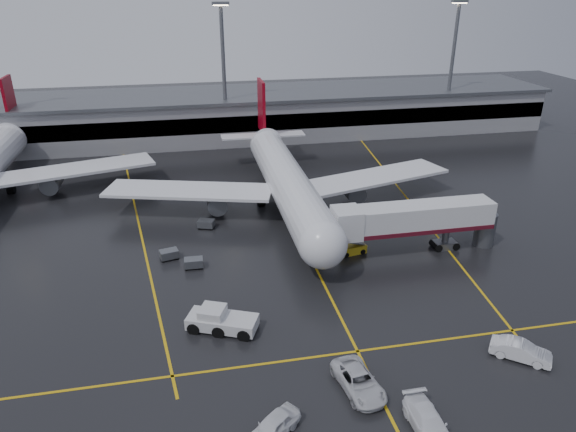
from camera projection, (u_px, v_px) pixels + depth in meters
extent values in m
plane|color=black|center=(301.00, 238.00, 64.37)|extent=(220.00, 220.00, 0.00)
cube|color=gold|center=(301.00, 238.00, 64.36)|extent=(0.25, 90.00, 0.02)
cube|color=gold|center=(358.00, 351.00, 44.72)|extent=(60.00, 0.25, 0.02)
cube|color=gold|center=(138.00, 218.00, 69.66)|extent=(9.99, 69.35, 0.02)
cube|color=gold|center=(406.00, 197.00, 76.55)|extent=(7.57, 69.64, 0.02)
cube|color=gray|center=(248.00, 115.00, 105.58)|extent=(120.00, 18.00, 8.00)
cube|color=black|center=(255.00, 123.00, 97.51)|extent=(120.00, 0.40, 3.00)
cube|color=#595B60|center=(248.00, 94.00, 103.81)|extent=(122.00, 19.00, 0.60)
cylinder|color=#595B60|center=(224.00, 78.00, 95.81)|extent=(0.70, 0.70, 25.00)
cube|color=#595B60|center=(220.00, 3.00, 90.58)|extent=(3.00, 1.20, 0.50)
cube|color=#FFE5B2|center=(221.00, 5.00, 90.70)|extent=(2.60, 0.90, 0.20)
cylinder|color=#595B60|center=(451.00, 70.00, 103.97)|extent=(0.70, 0.70, 25.00)
cube|color=#595B60|center=(460.00, 1.00, 98.73)|extent=(3.00, 1.20, 0.50)
cube|color=#FFE5B2|center=(460.00, 3.00, 98.86)|extent=(2.60, 0.90, 0.20)
cylinder|color=silver|center=(288.00, 183.00, 69.78)|extent=(5.20, 36.00, 5.20)
sphere|color=silver|center=(323.00, 244.00, 53.71)|extent=(5.20, 5.20, 5.20)
cone|color=silver|center=(263.00, 136.00, 88.28)|extent=(4.94, 8.00, 4.94)
cube|color=maroon|center=(262.00, 106.00, 87.16)|extent=(0.50, 5.50, 8.50)
cube|color=silver|center=(263.00, 135.00, 88.20)|extent=(14.00, 3.00, 0.25)
cube|color=silver|center=(189.00, 190.00, 69.54)|extent=(22.80, 11.83, 0.40)
cube|color=silver|center=(375.00, 177.00, 74.25)|extent=(22.80, 11.83, 0.40)
cylinder|color=#595B60|center=(217.00, 201.00, 69.86)|extent=(2.60, 4.50, 2.60)
cylinder|color=#595B60|center=(353.00, 191.00, 73.30)|extent=(2.60, 4.50, 2.60)
cylinder|color=#595B60|center=(315.00, 258.00, 57.70)|extent=(0.56, 0.56, 2.00)
cylinder|color=#595B60|center=(261.00, 199.00, 73.20)|extent=(0.56, 0.56, 2.00)
cylinder|color=#595B60|center=(306.00, 195.00, 74.36)|extent=(0.56, 0.56, 2.00)
cylinder|color=black|center=(315.00, 262.00, 57.93)|extent=(0.40, 1.10, 1.10)
cylinder|color=black|center=(261.00, 202.00, 73.38)|extent=(1.00, 1.40, 1.40)
cylinder|color=black|center=(306.00, 198.00, 74.54)|extent=(1.00, 1.40, 1.40)
cone|color=silver|center=(14.00, 131.00, 91.38)|extent=(4.94, 8.00, 4.94)
cube|color=maroon|center=(10.00, 102.00, 90.26)|extent=(0.50, 5.50, 8.50)
cube|color=silver|center=(14.00, 130.00, 91.30)|extent=(14.00, 3.00, 0.25)
cube|color=silver|center=(77.00, 169.00, 77.35)|extent=(22.80, 11.83, 0.40)
cylinder|color=#595B60|center=(52.00, 182.00, 76.40)|extent=(2.60, 4.50, 2.60)
cylinder|color=#595B60|center=(11.00, 187.00, 77.46)|extent=(0.56, 0.56, 2.00)
cylinder|color=black|center=(11.00, 189.00, 77.64)|extent=(1.00, 1.40, 1.40)
cube|color=silver|center=(416.00, 217.00, 59.37)|extent=(18.00, 3.20, 3.00)
cube|color=#4F0C19|center=(415.00, 227.00, 59.91)|extent=(18.00, 3.30, 0.50)
cube|color=silver|center=(347.00, 223.00, 57.88)|extent=(3.00, 3.40, 3.30)
cylinder|color=#595B60|center=(445.00, 237.00, 61.29)|extent=(0.80, 0.80, 3.00)
cube|color=#595B60|center=(444.00, 245.00, 61.72)|extent=(2.60, 1.60, 0.90)
cylinder|color=#595B60|center=(485.00, 229.00, 61.99)|extent=(2.40, 2.40, 4.00)
cylinder|color=black|center=(436.00, 245.00, 61.52)|extent=(0.90, 1.80, 0.90)
cylinder|color=black|center=(453.00, 244.00, 61.92)|extent=(0.90, 1.80, 0.90)
cube|color=silver|center=(222.00, 322.00, 47.22)|extent=(6.75, 4.79, 1.08)
cube|color=silver|center=(212.00, 312.00, 47.02)|extent=(2.83, 2.83, 0.90)
cube|color=black|center=(212.00, 312.00, 47.02)|extent=(2.54, 2.54, 0.81)
cylinder|color=black|center=(198.00, 321.00, 47.79)|extent=(2.14, 2.93, 1.16)
cylinder|color=black|center=(223.00, 325.00, 47.35)|extent=(2.14, 2.93, 1.16)
cylinder|color=black|center=(247.00, 328.00, 46.91)|extent=(2.14, 2.93, 1.16)
cube|color=gold|center=(352.00, 249.00, 60.56)|extent=(3.41, 1.90, 0.98)
cube|color=#595B60|center=(352.00, 242.00, 60.17)|extent=(3.20, 1.36, 1.12)
cylinder|color=black|center=(344.00, 253.00, 60.29)|extent=(0.89, 1.61, 0.63)
cylinder|color=black|center=(360.00, 249.00, 61.02)|extent=(0.89, 1.61, 0.63)
imported|color=silver|center=(359.00, 381.00, 40.25)|extent=(3.43, 5.99, 1.57)
imported|color=white|center=(429.00, 423.00, 36.47)|extent=(2.20, 5.37, 1.56)
imported|color=silver|center=(521.00, 351.00, 43.55)|extent=(4.86, 4.33, 1.60)
imported|color=white|center=(273.00, 427.00, 36.22)|extent=(4.62, 4.20, 1.53)
cube|color=#595B60|center=(194.00, 262.00, 57.43)|extent=(2.03, 1.35, 0.90)
cylinder|color=black|center=(187.00, 269.00, 57.04)|extent=(0.40, 0.20, 0.40)
cylinder|color=black|center=(201.00, 268.00, 57.30)|extent=(0.40, 0.20, 0.40)
cylinder|color=black|center=(187.00, 265.00, 57.94)|extent=(0.40, 0.20, 0.40)
cylinder|color=black|center=(201.00, 263.00, 58.20)|extent=(0.40, 0.20, 0.40)
cube|color=#595B60|center=(169.00, 254.00, 59.22)|extent=(2.24, 1.72, 0.90)
cylinder|color=black|center=(163.00, 261.00, 58.70)|extent=(0.40, 0.20, 0.40)
cylinder|color=black|center=(177.00, 258.00, 59.31)|extent=(0.40, 0.20, 0.40)
cylinder|color=black|center=(161.00, 257.00, 59.53)|extent=(0.40, 0.20, 0.40)
cylinder|color=black|center=(175.00, 254.00, 60.14)|extent=(0.40, 0.20, 0.40)
cube|color=#595B60|center=(206.00, 223.00, 66.62)|extent=(2.32, 1.90, 0.90)
cylinder|color=black|center=(199.00, 228.00, 66.47)|extent=(0.40, 0.20, 0.40)
cylinder|color=black|center=(211.00, 229.00, 66.26)|extent=(0.40, 0.20, 0.40)
cylinder|color=black|center=(201.00, 225.00, 67.37)|extent=(0.40, 0.20, 0.40)
cylinder|color=black|center=(214.00, 225.00, 67.16)|extent=(0.40, 0.20, 0.40)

